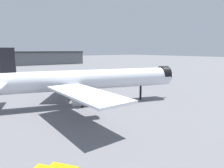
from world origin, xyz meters
The scene contains 2 objects.
ground centered at (0.00, 0.00, 0.00)m, with size 900.00×900.00×0.00m, color slate.
airliner_near_gate centered at (-1.59, 3.96, 7.27)m, with size 58.04×51.73×16.50m.
Camera 1 is at (-31.20, -44.91, 15.92)m, focal length 31.68 mm.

